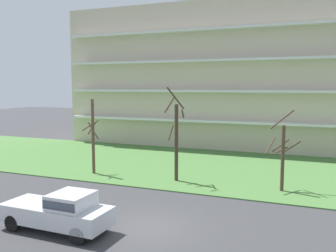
{
  "coord_description": "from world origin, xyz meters",
  "views": [
    {
      "loc": [
        7.29,
        -15.63,
        6.92
      ],
      "look_at": [
        -1.34,
        6.0,
        4.35
      ],
      "focal_mm": 38.85,
      "sensor_mm": 36.0,
      "label": 1
    }
  ],
  "objects": [
    {
      "name": "ground",
      "position": [
        0.0,
        0.0,
        0.0
      ],
      "size": [
        160.0,
        160.0,
        0.0
      ],
      "primitive_type": "plane",
      "color": "#38383A"
    },
    {
      "name": "grass_lawn_strip",
      "position": [
        0.0,
        14.0,
        0.04
      ],
      "size": [
        80.0,
        16.0,
        0.08
      ],
      "primitive_type": "cube",
      "color": "#477238",
      "rests_on": "ground"
    },
    {
      "name": "apartment_building",
      "position": [
        0.0,
        27.03,
        7.98
      ],
      "size": [
        41.15,
        11.01,
        15.96
      ],
      "color": "beige",
      "rests_on": "ground"
    },
    {
      "name": "tree_far_left",
      "position": [
        -8.56,
        8.27,
        3.05
      ],
      "size": [
        1.58,
        1.58,
        5.92
      ],
      "color": "brown",
      "rests_on": "ground"
    },
    {
      "name": "tree_left",
      "position": [
        -1.74,
        8.55,
        3.23
      ],
      "size": [
        1.55,
        1.55,
        6.86
      ],
      "color": "#423023",
      "rests_on": "ground"
    },
    {
      "name": "tree_center",
      "position": [
        5.57,
        8.82,
        2.51
      ],
      "size": [
        2.2,
        1.74,
        5.37
      ],
      "color": "#4C3828",
      "rests_on": "ground"
    },
    {
      "name": "pickup_silver_near_left",
      "position": [
        -3.66,
        -2.0,
        1.02
      ],
      "size": [
        5.43,
        2.09,
        1.95
      ],
      "rotation": [
        0.0,
        0.0,
        -0.02
      ],
      "color": "#B7BABF",
      "rests_on": "ground"
    }
  ]
}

